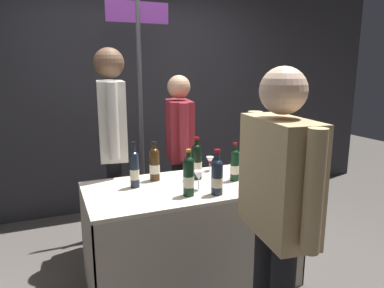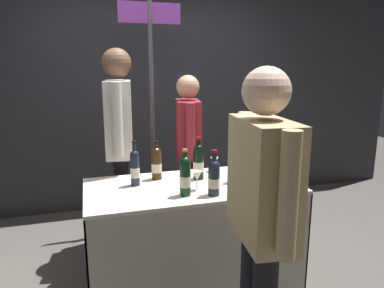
% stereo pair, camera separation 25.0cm
% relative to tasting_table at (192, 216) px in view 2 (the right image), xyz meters
% --- Properties ---
extents(ground_plane, '(12.00, 12.00, 0.00)m').
position_rel_tasting_table_xyz_m(ground_plane, '(0.00, 0.00, -0.54)').
color(ground_plane, '#514C47').
extents(back_partition, '(6.65, 0.12, 2.58)m').
position_rel_tasting_table_xyz_m(back_partition, '(0.00, 1.76, 0.75)').
color(back_partition, '#2D2D33').
rests_on(back_partition, ground_plane).
extents(tasting_table, '(1.52, 0.75, 0.78)m').
position_rel_tasting_table_xyz_m(tasting_table, '(0.00, 0.00, 0.00)').
color(tasting_table, beige).
rests_on(tasting_table, ground_plane).
extents(featured_wine_bottle, '(0.07, 0.07, 0.31)m').
position_rel_tasting_table_xyz_m(featured_wine_bottle, '(-0.11, -0.20, 0.38)').
color(featured_wine_bottle, black).
rests_on(featured_wine_bottle, tasting_table).
extents(display_bottle_0, '(0.08, 0.08, 0.32)m').
position_rel_tasting_table_xyz_m(display_bottle_0, '(0.08, 0.11, 0.39)').
color(display_bottle_0, black).
rests_on(display_bottle_0, tasting_table).
extents(display_bottle_1, '(0.08, 0.08, 0.30)m').
position_rel_tasting_table_xyz_m(display_bottle_1, '(-0.22, 0.20, 0.37)').
color(display_bottle_1, '#38230F').
rests_on(display_bottle_1, tasting_table).
extents(display_bottle_2, '(0.07, 0.07, 0.33)m').
position_rel_tasting_table_xyz_m(display_bottle_2, '(-0.40, 0.10, 0.38)').
color(display_bottle_2, '#192333').
rests_on(display_bottle_2, tasting_table).
extents(display_bottle_3, '(0.08, 0.08, 0.31)m').
position_rel_tasting_table_xyz_m(display_bottle_3, '(0.08, -0.25, 0.37)').
color(display_bottle_3, '#192333').
rests_on(display_bottle_3, tasting_table).
extents(display_bottle_4, '(0.07, 0.07, 0.29)m').
position_rel_tasting_table_xyz_m(display_bottle_4, '(0.33, -0.04, 0.37)').
color(display_bottle_4, black).
rests_on(display_bottle_4, tasting_table).
extents(wine_glass_near_vendor, '(0.06, 0.06, 0.12)m').
position_rel_tasting_table_xyz_m(wine_glass_near_vendor, '(0.27, 0.27, 0.33)').
color(wine_glass_near_vendor, silver).
rests_on(wine_glass_near_vendor, tasting_table).
extents(wine_glass_mid, '(0.07, 0.07, 0.15)m').
position_rel_tasting_table_xyz_m(wine_glass_mid, '(0.42, -0.10, 0.35)').
color(wine_glass_mid, silver).
rests_on(wine_glass_mid, tasting_table).
extents(wine_glass_near_taster, '(0.07, 0.07, 0.13)m').
position_rel_tasting_table_xyz_m(wine_glass_near_taster, '(0.00, -0.12, 0.34)').
color(wine_glass_near_taster, silver).
rests_on(wine_glass_near_taster, tasting_table).
extents(flower_vase, '(0.09, 0.09, 0.37)m').
position_rel_tasting_table_xyz_m(flower_vase, '(0.45, 0.03, 0.36)').
color(flower_vase, tan).
rests_on(flower_vase, tasting_table).
extents(brochure_stand, '(0.05, 0.15, 0.13)m').
position_rel_tasting_table_xyz_m(brochure_stand, '(0.56, -0.08, 0.31)').
color(brochure_stand, silver).
rests_on(brochure_stand, tasting_table).
extents(vendor_presenter, '(0.27, 0.63, 1.77)m').
position_rel_tasting_table_xyz_m(vendor_presenter, '(-0.45, 0.65, 0.54)').
color(vendor_presenter, black).
rests_on(vendor_presenter, ground_plane).
extents(vendor_assistant, '(0.29, 0.59, 1.55)m').
position_rel_tasting_table_xyz_m(vendor_assistant, '(0.19, 0.78, 0.39)').
color(vendor_assistant, black).
rests_on(vendor_assistant, ground_plane).
extents(taster_foreground_right, '(0.27, 0.64, 1.62)m').
position_rel_tasting_table_xyz_m(taster_foreground_right, '(0.07, -0.92, 0.44)').
color(taster_foreground_right, black).
rests_on(taster_foreground_right, ground_plane).
extents(booth_signpost, '(0.60, 0.04, 2.25)m').
position_rel_tasting_table_xyz_m(booth_signpost, '(-0.08, 1.14, 0.88)').
color(booth_signpost, '#47474C').
rests_on(booth_signpost, ground_plane).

